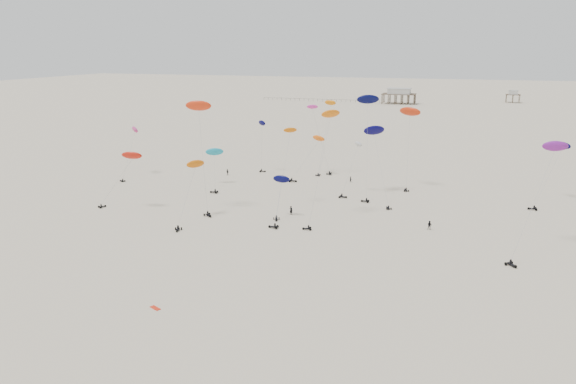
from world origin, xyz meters
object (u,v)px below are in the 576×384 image
(rig_9, at_px, (555,161))
(pavilion_small, at_px, (513,97))
(pavilion_main, at_px, (399,97))
(rig_4, at_px, (544,177))
(rig_0, at_px, (190,183))
(spectator_0, at_px, (291,215))

(rig_9, bearing_deg, pavilion_small, -2.67)
(pavilion_main, bearing_deg, rig_4, -77.69)
(rig_0, height_order, spectator_0, rig_0)
(pavilion_small, relative_size, rig_4, 0.39)
(pavilion_main, relative_size, rig_9, 1.14)
(pavilion_small, xyz_separation_m, spectator_0, (-61.62, -284.83, -3.49))
(pavilion_small, bearing_deg, rig_0, -105.29)
(rig_4, bearing_deg, pavilion_main, -116.91)
(pavilion_main, distance_m, rig_9, 234.01)
(pavilion_main, bearing_deg, spectator_0, -88.12)
(rig_4, relative_size, spectator_0, 9.86)
(pavilion_small, xyz_separation_m, rig_4, (-12.93, -291.49, 9.96))
(rig_0, xyz_separation_m, rig_9, (74.21, 39.66, 1.59))
(rig_4, height_order, rig_9, rig_4)
(pavilion_main, height_order, spectator_0, pavilion_main)
(pavilion_main, xyz_separation_m, rig_0, (-10.56, -264.79, 3.75))
(rig_9, height_order, spectator_0, rig_9)
(rig_0, distance_m, rig_4, 67.94)
(rig_4, bearing_deg, rig_9, -139.47)
(pavilion_main, xyz_separation_m, rig_4, (57.07, -261.49, 9.22))
(pavilion_small, bearing_deg, pavilion_main, -156.80)
(rig_4, bearing_deg, pavilion_small, -131.77)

